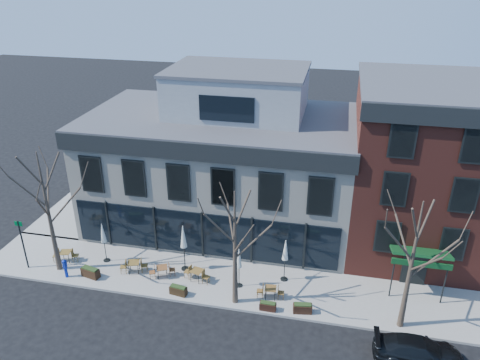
% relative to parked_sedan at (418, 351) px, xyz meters
% --- Properties ---
extents(ground, '(120.00, 120.00, 0.00)m').
position_rel_parked_sedan_xyz_m(ground, '(-12.61, 6.09, -0.62)').
color(ground, black).
rests_on(ground, ground).
extents(sidewalk_front, '(33.50, 4.70, 0.15)m').
position_rel_parked_sedan_xyz_m(sidewalk_front, '(-9.36, 3.94, -0.55)').
color(sidewalk_front, gray).
rests_on(sidewalk_front, ground).
extents(sidewalk_side, '(4.50, 12.00, 0.15)m').
position_rel_parked_sedan_xyz_m(sidewalk_side, '(-23.86, 12.09, -0.55)').
color(sidewalk_side, gray).
rests_on(sidewalk_side, ground).
extents(corner_building, '(18.39, 10.39, 11.10)m').
position_rel_parked_sedan_xyz_m(corner_building, '(-12.54, 11.16, 4.10)').
color(corner_building, silver).
rests_on(corner_building, ground).
extents(red_brick_building, '(8.20, 11.78, 11.18)m').
position_rel_parked_sedan_xyz_m(red_brick_building, '(0.39, 11.07, 5.01)').
color(red_brick_building, maroon).
rests_on(red_brick_building, ground).
extents(tree_corner, '(3.93, 3.98, 7.92)m').
position_rel_parked_sedan_xyz_m(tree_corner, '(-21.10, 2.89, 3.63)').
color(tree_corner, '#382B21').
rests_on(tree_corner, sidewalk_front).
extents(tree_mid, '(3.50, 3.55, 7.04)m').
position_rel_parked_sedan_xyz_m(tree_mid, '(-9.60, 2.19, 3.17)').
color(tree_mid, '#382B21').
rests_on(tree_mid, sidewalk_front).
extents(tree_right, '(3.72, 3.77, 7.48)m').
position_rel_parked_sedan_xyz_m(tree_right, '(-0.60, 2.19, 3.40)').
color(tree_right, '#382B21').
rests_on(tree_right, sidewalk_front).
extents(sign_pole, '(0.50, 0.10, 3.40)m').
position_rel_parked_sedan_xyz_m(sign_pole, '(-23.11, 2.59, 1.45)').
color(sign_pole, black).
rests_on(sign_pole, sidewalk_front).
extents(parked_sedan, '(4.32, 1.84, 1.24)m').
position_rel_parked_sedan_xyz_m(parked_sedan, '(0.00, 0.00, 0.00)').
color(parked_sedan, black).
rests_on(parked_sedan, ground).
extents(call_box, '(0.25, 0.25, 1.28)m').
position_rel_parked_sedan_xyz_m(call_box, '(-20.21, 2.23, 0.20)').
color(call_box, '#0B2196').
rests_on(call_box, sidewalk_front).
extents(cafe_set_0, '(1.69, 0.79, 0.87)m').
position_rel_parked_sedan_xyz_m(cafe_set_0, '(-21.11, 3.72, -0.03)').
color(cafe_set_0, brown).
rests_on(cafe_set_0, sidewalk_front).
extents(cafe_set_1, '(1.76, 0.93, 0.90)m').
position_rel_parked_sedan_xyz_m(cafe_set_1, '(-16.35, 3.56, -0.01)').
color(cafe_set_1, brown).
rests_on(cafe_set_1, sidewalk_front).
extents(cafe_set_2, '(1.63, 1.05, 0.85)m').
position_rel_parked_sedan_xyz_m(cafe_set_2, '(-14.48, 3.48, -0.03)').
color(cafe_set_2, brown).
rests_on(cafe_set_2, sidewalk_front).
extents(cafe_set_3, '(1.73, 0.81, 0.89)m').
position_rel_parked_sedan_xyz_m(cafe_set_3, '(-12.30, 3.59, -0.01)').
color(cafe_set_3, brown).
rests_on(cafe_set_3, sidewalk_front).
extents(cafe_set_4, '(1.63, 0.69, 0.85)m').
position_rel_parked_sedan_xyz_m(cafe_set_4, '(-7.71, 2.94, -0.04)').
color(cafe_set_4, brown).
rests_on(cafe_set_4, sidewalk_front).
extents(umbrella_0, '(0.44, 0.44, 2.74)m').
position_rel_parked_sedan_xyz_m(umbrella_0, '(-18.61, 4.31, 1.46)').
color(umbrella_0, black).
rests_on(umbrella_0, sidewalk_front).
extents(umbrella_2, '(0.50, 0.50, 3.15)m').
position_rel_parked_sedan_xyz_m(umbrella_2, '(-13.36, 4.52, 1.75)').
color(umbrella_2, black).
rests_on(umbrella_2, sidewalk_front).
extents(umbrella_3, '(0.42, 0.42, 2.60)m').
position_rel_parked_sedan_xyz_m(umbrella_3, '(-9.70, 3.61, 1.37)').
color(umbrella_3, black).
rests_on(umbrella_3, sidewalk_front).
extents(umbrella_4, '(0.45, 0.45, 2.82)m').
position_rel_parked_sedan_xyz_m(umbrella_4, '(-7.16, 4.78, 1.52)').
color(umbrella_4, black).
rests_on(umbrella_4, sidewalk_front).
extents(planter_0, '(1.22, 0.70, 0.64)m').
position_rel_parked_sedan_xyz_m(planter_0, '(-18.77, 2.56, -0.15)').
color(planter_0, black).
rests_on(planter_0, sidewalk_front).
extents(planter_1, '(1.06, 0.55, 0.56)m').
position_rel_parked_sedan_xyz_m(planter_1, '(-12.98, 2.12, -0.19)').
color(planter_1, black).
rests_on(planter_1, sidewalk_front).
extents(planter_2, '(0.92, 0.37, 0.51)m').
position_rel_parked_sedan_xyz_m(planter_2, '(-7.69, 1.89, -0.22)').
color(planter_2, black).
rests_on(planter_2, sidewalk_front).
extents(planter_3, '(1.08, 0.56, 0.58)m').
position_rel_parked_sedan_xyz_m(planter_3, '(-5.79, 2.10, -0.19)').
color(planter_3, black).
rests_on(planter_3, sidewalk_front).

